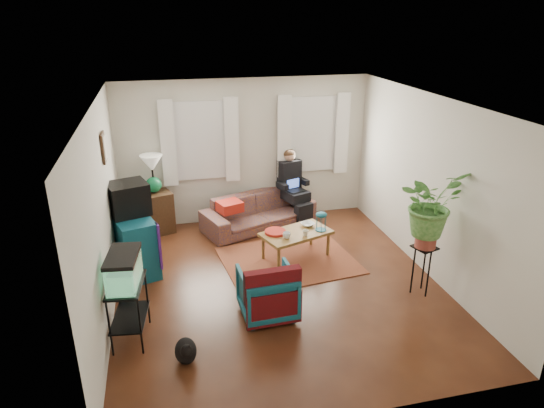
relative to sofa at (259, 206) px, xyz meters
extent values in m
cube|color=#4F2B14|center=(-0.14, -2.05, -0.40)|extent=(4.50, 5.00, 0.01)
cube|color=white|center=(-0.14, -2.05, 2.20)|extent=(4.50, 5.00, 0.01)
cube|color=silver|center=(-0.14, 0.45, 0.90)|extent=(4.50, 0.01, 2.60)
cube|color=silver|center=(-0.14, -4.55, 0.90)|extent=(4.50, 0.01, 2.60)
cube|color=silver|center=(-2.39, -2.05, 0.90)|extent=(0.01, 5.00, 2.60)
cube|color=silver|center=(2.11, -2.05, 0.90)|extent=(0.01, 5.00, 2.60)
cube|color=white|center=(-0.94, 0.43, 1.15)|extent=(1.08, 0.04, 1.38)
cube|color=white|center=(1.11, 0.43, 1.15)|extent=(1.08, 0.04, 1.38)
cube|color=white|center=(-0.94, 0.35, 1.15)|extent=(1.36, 0.06, 1.50)
cube|color=white|center=(1.11, 0.35, 1.15)|extent=(1.36, 0.06, 1.50)
cube|color=#3D2616|center=(-2.36, -1.20, 1.55)|extent=(0.04, 0.32, 0.40)
cube|color=brown|center=(0.19, -1.37, -0.39)|extent=(2.17, 1.82, 0.01)
imported|color=brown|center=(0.00, 0.00, 0.00)|extent=(2.17, 1.43, 0.79)
cube|color=#3C2016|center=(-1.79, 0.23, -0.03)|extent=(0.64, 0.64, 0.74)
cube|color=#115266|center=(-2.13, -1.11, 0.05)|extent=(0.76, 1.09, 0.89)
cube|color=black|center=(-2.14, -1.01, 0.73)|extent=(0.66, 0.63, 0.47)
cube|color=black|center=(-2.14, -2.82, -0.02)|extent=(0.46, 0.71, 0.75)
cube|color=#7FD899|center=(-2.14, -2.82, 0.55)|extent=(0.41, 0.65, 0.39)
ellipsoid|color=black|center=(-1.54, -3.37, -0.24)|extent=(0.26, 0.38, 0.32)
imported|color=#11696A|center=(-0.45, -2.70, -0.05)|extent=(0.71, 0.67, 0.70)
cube|color=#9E0A0A|center=(-0.44, -2.97, 0.10)|extent=(0.71, 0.19, 0.58)
cube|color=brown|center=(0.33, -1.30, -0.17)|extent=(1.21, 0.90, 0.45)
imported|color=white|center=(0.13, -1.47, 0.10)|extent=(0.15, 0.15, 0.10)
imported|color=beige|center=(0.43, -1.45, 0.09)|extent=(0.12, 0.12, 0.09)
imported|color=white|center=(0.57, -1.11, 0.07)|extent=(0.27, 0.27, 0.05)
cylinder|color=#B21414|center=(0.00, -1.25, 0.07)|extent=(0.42, 0.42, 0.04)
cube|color=black|center=(1.73, -2.68, -0.04)|extent=(0.38, 0.38, 0.71)
imported|color=#599947|center=(1.73, -2.68, 0.81)|extent=(0.98, 0.91, 0.90)
camera|label=1|loc=(-1.61, -7.88, 3.27)|focal=32.00mm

